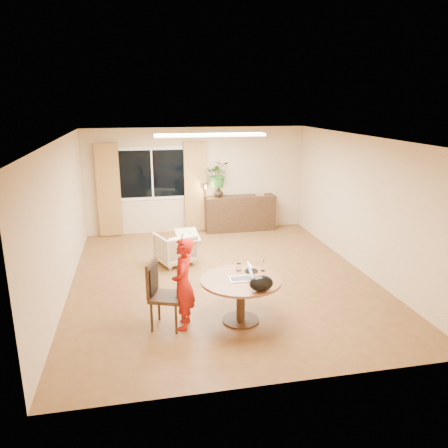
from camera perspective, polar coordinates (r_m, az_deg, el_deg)
The scene contains 24 objects.
floor at distance 8.28m, azimuth -0.27°, elevation -7.09°, with size 6.50×6.50×0.00m, color brown.
ceiling at distance 7.65m, azimuth -0.29°, elevation 11.14°, with size 6.50×6.50×0.00m, color white.
wall_back at distance 11.01m, azimuth -3.57°, elevation 5.74°, with size 5.50×5.50×0.00m, color tan.
wall_left at distance 7.83m, azimuth -20.43°, elevation 0.58°, with size 6.50×6.50×0.00m, color tan.
wall_right at distance 8.81m, azimuth 17.57°, elevation 2.46°, with size 6.50×6.50×0.00m, color tan.
window at distance 10.86m, azimuth -9.37°, elevation 6.49°, with size 1.70×0.03×1.30m.
curtain_left at distance 10.86m, azimuth -14.82°, elevation 4.27°, with size 0.55×0.08×2.25m, color olive.
curtain_right at distance 10.93m, azimuth -3.75°, elevation 4.84°, with size 0.55×0.08×2.25m, color olive.
ceiling_panel at distance 8.83m, azimuth -1.83°, elevation 11.54°, with size 2.20×0.35×0.05m, color white.
dining_table at distance 6.56m, azimuth 2.21°, elevation -8.36°, with size 1.21×1.21×0.69m.
dining_chair at distance 6.46m, azimuth -7.51°, elevation -9.17°, with size 0.49×0.45×1.02m, color black, non-canonical shape.
child at distance 6.37m, azimuth -5.35°, elevation -7.77°, with size 0.33×0.50×1.37m, color red.
laptop at distance 6.44m, azimuth 2.20°, elevation -6.28°, with size 0.35×0.23×0.23m, color #B7B7BC, non-canonical shape.
tumbler at distance 6.78m, azimuth 1.96°, elevation -5.65°, with size 0.08×0.08×0.12m, color white, non-canonical shape.
wine_glass at distance 6.78m, azimuth 5.11°, elevation -5.29°, with size 0.07×0.07×0.21m, color white, non-canonical shape.
pot_lid at distance 6.77m, azimuth 3.59°, elevation -6.08°, with size 0.20×0.20×0.03m, color white, non-canonical shape.
handbag at distance 6.08m, azimuth 4.90°, elevation -7.75°, with size 0.34×0.20×0.23m, color black, non-canonical shape.
armchair at distance 8.97m, azimuth -6.40°, elevation -3.14°, with size 0.69×0.71×0.65m, color beige.
throw at distance 8.89m, azimuth -4.80°, elevation -0.98°, with size 0.45×0.55×0.03m, color beige, non-canonical shape.
sideboard at distance 11.15m, azimuth 2.11°, elevation 1.41°, with size 1.79×0.44×0.90m, color black.
vase at distance 10.91m, azimuth -0.74°, elevation 4.17°, with size 0.24×0.24×0.25m, color black.
bouquet at distance 10.82m, azimuth -0.75°, elevation 6.53°, with size 0.59×0.51×0.66m, color #2E6726.
book_stack at distance 11.17m, azimuth 4.69°, elevation 3.96°, with size 0.19×0.15×0.08m, color olive, non-canonical shape.
desk_lamp at distance 10.79m, azimuth -2.44°, elevation 4.37°, with size 0.15×0.15×0.37m, color black, non-canonical shape.
Camera 1 is at (-1.47, -7.48, 3.23)m, focal length 35.00 mm.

